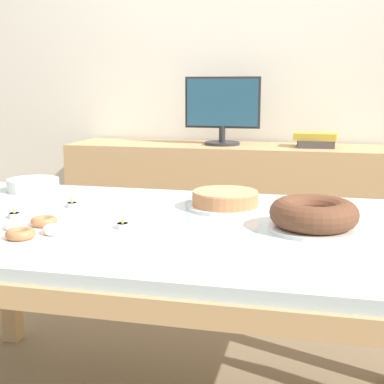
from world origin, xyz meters
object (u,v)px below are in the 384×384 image
cake_chocolate_round (225,200)px  tealight_near_cakes (123,225)px  cake_golden_bundt (314,216)px  plate_stack (33,185)px  computer_monitor (222,111)px  tealight_left_edge (72,204)px  pastry_platter (34,232)px  tealight_near_front (14,215)px  book_stack (316,140)px

cake_chocolate_round → tealight_near_cakes: size_ratio=6.70×
cake_golden_bundt → plate_stack: bearing=161.7°
cake_chocolate_round → plate_stack: (-0.83, 0.14, -0.01)m
computer_monitor → tealight_left_edge: size_ratio=10.60×
pastry_platter → cake_golden_bundt: bearing=17.1°
tealight_left_edge → tealight_near_front: size_ratio=1.00×
computer_monitor → cake_golden_bundt: 1.50m
book_stack → cake_golden_bundt: (0.01, -1.39, -0.09)m
computer_monitor → tealight_near_cakes: size_ratio=10.60×
plate_stack → pastry_platter: bearing=-60.5°
tealight_left_edge → tealight_near_cakes: size_ratio=1.00×
book_stack → plate_stack: bearing=-138.1°
book_stack → cake_chocolate_round: (-0.30, -1.16, -0.11)m
pastry_platter → book_stack: bearing=64.5°
cake_golden_bundt → tealight_left_edge: cake_golden_bundt is taller
cake_golden_bundt → plate_stack: (-1.14, 0.38, -0.02)m
pastry_platter → tealight_left_edge: (-0.06, 0.37, -0.00)m
cake_chocolate_round → tealight_near_cakes: (-0.26, -0.33, -0.02)m
cake_golden_bundt → plate_stack: size_ratio=1.29×
computer_monitor → cake_chocolate_round: size_ratio=1.58×
pastry_platter → plate_stack: size_ratio=1.50×
book_stack → cake_golden_bundt: size_ratio=0.87×
cake_chocolate_round → tealight_near_front: cake_chocolate_round is taller
cake_golden_bundt → tealight_near_front: bearing=-176.4°
cake_golden_bundt → tealight_near_front: 0.96m
pastry_platter → tealight_near_front: size_ratio=7.86×
computer_monitor → pastry_platter: bearing=-99.2°
pastry_platter → tealight_near_cakes: (0.22, 0.14, -0.00)m
cake_chocolate_round → pastry_platter: bearing=-135.5°
computer_monitor → tealight_near_front: bearing=-106.8°
plate_stack → cake_chocolate_round: bearing=-9.9°
tealight_left_edge → tealight_near_cakes: bearing=-39.9°
cake_chocolate_round → pastry_platter: size_ratio=0.85×
book_stack → tealight_near_cakes: book_stack is taller
book_stack → tealight_left_edge: book_stack is taller
book_stack → computer_monitor: bearing=-179.8°
tealight_near_cakes → tealight_near_front: 0.40m
book_stack → cake_golden_bundt: bearing=-89.7°
book_stack → plate_stack: (-1.13, -1.01, -0.11)m
pastry_platter → tealight_left_edge: pastry_platter is taller
plate_stack → tealight_near_front: plate_stack is taller
computer_monitor → plate_stack: size_ratio=2.02×
book_stack → tealight_near_front: 1.74m
plate_stack → tealight_left_edge: (0.29, -0.25, -0.01)m
pastry_platter → tealight_near_front: (-0.17, 0.18, -0.00)m
tealight_near_cakes → book_stack: bearing=69.5°
tealight_left_edge → tealight_near_front: 0.22m
tealight_near_cakes → plate_stack: bearing=140.0°
cake_chocolate_round → tealight_near_cakes: cake_chocolate_round is taller
plate_stack → cake_golden_bundt: bearing=-18.3°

